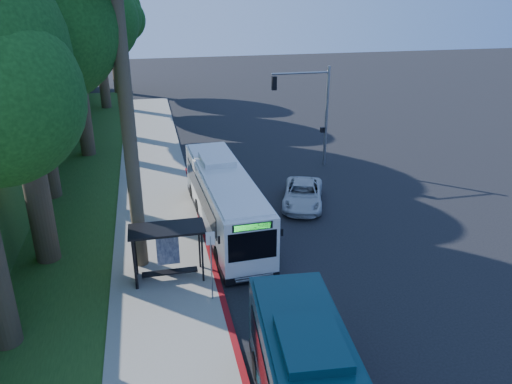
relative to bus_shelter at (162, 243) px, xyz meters
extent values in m
plane|color=black|center=(7.26, 2.86, -1.81)|extent=(140.00, 140.00, 0.00)
cube|color=gray|center=(-0.04, 2.86, -1.75)|extent=(4.50, 70.00, 0.12)
cube|color=maroon|center=(2.26, -1.14, -1.74)|extent=(0.25, 30.00, 0.13)
cube|color=#234719|center=(-5.74, 7.86, -1.78)|extent=(8.00, 70.00, 0.06)
cube|color=black|center=(0.26, -0.14, 0.69)|extent=(3.20, 1.50, 0.10)
cube|color=black|center=(-1.19, -0.14, -0.61)|extent=(0.06, 1.30, 2.20)
cube|color=navy|center=(0.26, 0.56, -0.56)|extent=(1.00, 0.12, 1.70)
cube|color=black|center=(0.26, -0.24, -1.36)|extent=(2.40, 0.40, 0.06)
cube|color=black|center=(-1.14, 0.46, -0.61)|extent=(0.08, 0.08, 2.40)
cube|color=black|center=(1.66, 0.46, -0.61)|extent=(0.08, 0.08, 2.40)
cube|color=black|center=(-1.14, -0.74, -0.61)|extent=(0.08, 0.08, 2.40)
cube|color=black|center=(1.66, -0.74, -0.61)|extent=(0.08, 0.08, 2.40)
cylinder|color=gray|center=(1.86, -2.14, -0.31)|extent=(0.06, 0.06, 3.00)
cube|color=white|center=(1.86, -2.14, 1.09)|extent=(0.35, 0.04, 0.55)
cylinder|color=gray|center=(12.06, 12.86, 1.69)|extent=(0.20, 0.20, 7.00)
cylinder|color=gray|center=(10.06, 12.86, 4.79)|extent=(4.00, 0.14, 0.14)
cube|color=black|center=(8.26, 12.86, 4.19)|extent=(0.30, 0.30, 0.90)
cube|color=black|center=(11.81, 12.86, 0.79)|extent=(0.25, 0.25, 0.35)
cylinder|color=#4C3F2D|center=(-0.94, 1.36, 4.69)|extent=(0.60, 0.60, 13.00)
cylinder|color=#382B1E|center=(-5.24, 2.86, 3.44)|extent=(1.10, 1.10, 10.50)
sphere|color=#123C10|center=(-3.64, 1.66, 8.69)|extent=(5.60, 5.60, 5.60)
cylinder|color=#382B1E|center=(-6.24, 10.86, 4.14)|extent=(1.18, 1.18, 11.90)
cylinder|color=#382B1E|center=(-4.74, 18.86, 3.09)|extent=(1.06, 1.06, 9.80)
sphere|color=#123C10|center=(-4.74, 18.86, 9.11)|extent=(8.40, 8.40, 8.40)
sphere|color=#123C10|center=(-3.06, 17.60, 7.99)|extent=(5.88, 5.88, 5.88)
sphere|color=#123C10|center=(-6.21, 20.33, 8.27)|extent=(5.46, 5.46, 5.46)
cylinder|color=#382B1E|center=(-6.74, 26.86, 3.79)|extent=(1.14, 1.14, 11.20)
cylinder|color=#382B1E|center=(-4.24, 34.86, 2.74)|extent=(1.02, 1.02, 9.10)
sphere|color=#123C10|center=(-4.24, 34.86, 8.33)|extent=(8.00, 8.00, 8.00)
sphere|color=#123C10|center=(-2.64, 33.66, 7.29)|extent=(5.60, 5.60, 5.60)
sphere|color=#123C10|center=(-5.64, 36.26, 7.55)|extent=(5.20, 5.20, 5.20)
cylinder|color=#382B1E|center=(-3.24, 42.86, 2.39)|extent=(0.98, 0.98, 8.40)
sphere|color=#123C10|center=(-3.24, 42.86, 7.55)|extent=(7.00, 7.00, 7.00)
sphere|color=#123C10|center=(-1.84, 41.81, 6.59)|extent=(4.90, 4.90, 4.90)
sphere|color=#123C10|center=(-4.47, 44.08, 6.83)|extent=(4.55, 4.55, 4.55)
cube|color=white|center=(3.46, 4.36, -0.13)|extent=(2.94, 11.44, 2.69)
cube|color=black|center=(3.46, 4.36, -1.52)|extent=(2.97, 11.50, 0.33)
cube|color=black|center=(3.43, 4.83, 0.13)|extent=(2.88, 8.95, 1.04)
cube|color=black|center=(3.72, -1.25, 0.08)|extent=(2.12, 0.21, 1.32)
cube|color=black|center=(3.19, 9.98, 0.18)|extent=(1.93, 0.20, 0.95)
cube|color=#19E533|center=(3.72, -1.26, 0.98)|extent=(1.57, 0.17, 0.26)
cube|color=white|center=(3.46, 4.36, 1.27)|extent=(2.72, 10.87, 0.11)
cube|color=white|center=(3.37, 6.25, 1.43)|extent=(1.80, 2.44, 0.33)
cylinder|color=black|center=(2.54, 0.69, -1.33)|extent=(0.33, 0.96, 0.95)
cylinder|color=black|center=(4.72, 0.79, -1.33)|extent=(0.33, 0.96, 0.95)
cylinder|color=black|center=(2.16, 8.62, -1.33)|extent=(0.33, 0.96, 0.95)
cylinder|color=black|center=(4.34, 8.72, -1.33)|extent=(0.33, 0.96, 0.95)
cube|color=black|center=(3.92, -5.52, 0.18)|extent=(1.93, 0.27, 0.95)
cube|color=#0A2E39|center=(3.61, -9.24, 1.43)|extent=(1.88, 2.49, 0.33)
cylinder|color=black|center=(2.72, -6.74, -1.33)|extent=(0.36, 0.97, 0.95)
cylinder|color=black|center=(4.90, -6.92, -1.33)|extent=(0.36, 0.97, 0.95)
imported|color=silver|center=(8.39, 6.35, -1.14)|extent=(3.71, 5.29, 1.34)
camera|label=1|loc=(-0.14, -19.34, 10.23)|focal=35.00mm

